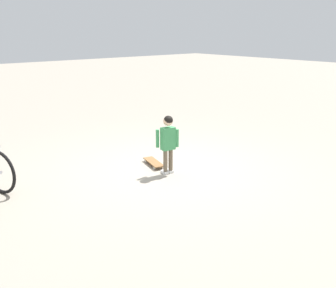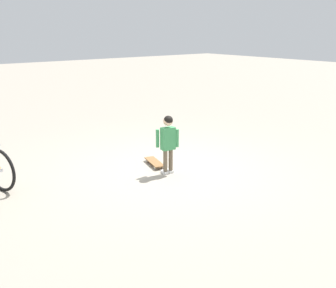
# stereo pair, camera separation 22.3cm
# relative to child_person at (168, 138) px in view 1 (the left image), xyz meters

# --- Properties ---
(ground_plane) EXTENTS (50.00, 50.00, 0.00)m
(ground_plane) POSITION_rel_child_person_xyz_m (0.14, 0.17, -0.66)
(ground_plane) COLOR #9E9384
(child_person) EXTENTS (0.34, 0.26, 1.06)m
(child_person) POSITION_rel_child_person_xyz_m (0.00, 0.00, 0.00)
(child_person) COLOR brown
(child_person) RESTS_ON ground
(skateboard) EXTENTS (0.35, 0.64, 0.07)m
(skateboard) POSITION_rel_child_person_xyz_m (0.07, 0.50, -0.60)
(skateboard) COLOR olive
(skateboard) RESTS_ON ground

